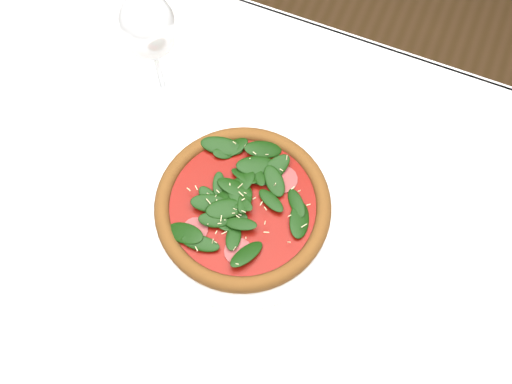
% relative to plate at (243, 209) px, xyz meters
% --- Properties ---
extents(ground, '(6.00, 6.00, 0.00)m').
position_rel_plate_xyz_m(ground, '(-0.00, -0.02, -0.76)').
color(ground, brown).
rests_on(ground, ground).
extents(dining_table, '(1.21, 0.81, 0.75)m').
position_rel_plate_xyz_m(dining_table, '(-0.00, -0.02, -0.11)').
color(dining_table, white).
rests_on(dining_table, ground).
extents(plate, '(0.31, 0.31, 0.01)m').
position_rel_plate_xyz_m(plate, '(0.00, 0.00, 0.00)').
color(plate, silver).
rests_on(plate, dining_table).
extents(pizza, '(0.28, 0.28, 0.03)m').
position_rel_plate_xyz_m(pizza, '(0.00, -0.00, 0.02)').
color(pizza, '#976324').
rests_on(pizza, plate).
extents(wine_glass, '(0.09, 0.09, 0.21)m').
position_rel_plate_xyz_m(wine_glass, '(-0.21, 0.15, 0.14)').
color(wine_glass, silver).
rests_on(wine_glass, dining_table).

